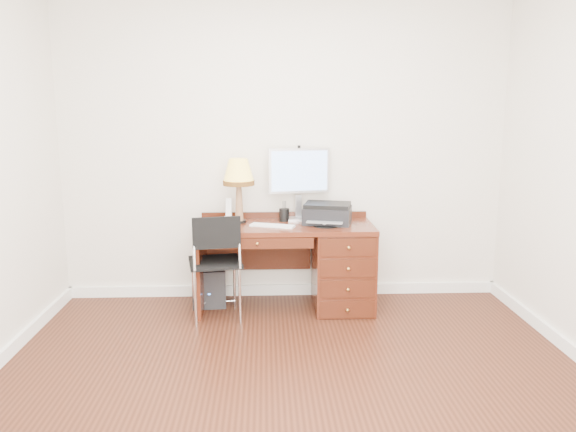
{
  "coord_description": "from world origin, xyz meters",
  "views": [
    {
      "loc": [
        -0.17,
        -3.31,
        1.74
      ],
      "look_at": [
        0.01,
        1.2,
        0.86
      ],
      "focal_mm": 35.0,
      "sensor_mm": 36.0,
      "label": 1
    }
  ],
  "objects_px": {
    "monitor": "(300,175)",
    "printer": "(327,213)",
    "leg_lamp": "(239,176)",
    "equipment_box": "(209,286)",
    "phone": "(229,215)",
    "chair": "(214,256)",
    "desk": "(322,262)"
  },
  "relations": [
    {
      "from": "chair",
      "to": "leg_lamp",
      "type": "bearing_deg",
      "value": 51.43
    },
    {
      "from": "monitor",
      "to": "equipment_box",
      "type": "bearing_deg",
      "value": 177.97
    },
    {
      "from": "desk",
      "to": "monitor",
      "type": "bearing_deg",
      "value": 129.77
    },
    {
      "from": "monitor",
      "to": "phone",
      "type": "bearing_deg",
      "value": 179.64
    },
    {
      "from": "phone",
      "to": "chair",
      "type": "bearing_deg",
      "value": -98.24
    },
    {
      "from": "phone",
      "to": "chair",
      "type": "relative_size",
      "value": 0.23
    },
    {
      "from": "printer",
      "to": "leg_lamp",
      "type": "height_order",
      "value": "leg_lamp"
    },
    {
      "from": "desk",
      "to": "equipment_box",
      "type": "distance_m",
      "value": 1.04
    },
    {
      "from": "equipment_box",
      "to": "chair",
      "type": "bearing_deg",
      "value": -82.47
    },
    {
      "from": "leg_lamp",
      "to": "equipment_box",
      "type": "relative_size",
      "value": 1.65
    },
    {
      "from": "phone",
      "to": "equipment_box",
      "type": "xyz_separation_m",
      "value": [
        -0.19,
        -0.01,
        -0.64
      ]
    },
    {
      "from": "phone",
      "to": "printer",
      "type": "bearing_deg",
      "value": 1.23
    },
    {
      "from": "monitor",
      "to": "printer",
      "type": "bearing_deg",
      "value": -52.22
    },
    {
      "from": "desk",
      "to": "leg_lamp",
      "type": "bearing_deg",
      "value": 173.58
    },
    {
      "from": "leg_lamp",
      "to": "equipment_box",
      "type": "distance_m",
      "value": 1.03
    },
    {
      "from": "printer",
      "to": "chair",
      "type": "xyz_separation_m",
      "value": [
        -0.96,
        -0.3,
        -0.29
      ]
    },
    {
      "from": "printer",
      "to": "leg_lamp",
      "type": "xyz_separation_m",
      "value": [
        -0.76,
        0.06,
        0.32
      ]
    },
    {
      "from": "chair",
      "to": "equipment_box",
      "type": "bearing_deg",
      "value": 93.6
    },
    {
      "from": "desk",
      "to": "chair",
      "type": "xyz_separation_m",
      "value": [
        -0.91,
        -0.27,
        0.13
      ]
    },
    {
      "from": "monitor",
      "to": "chair",
      "type": "height_order",
      "value": "monitor"
    },
    {
      "from": "desk",
      "to": "printer",
      "type": "height_order",
      "value": "printer"
    },
    {
      "from": "leg_lamp",
      "to": "phone",
      "type": "xyz_separation_m",
      "value": [
        -0.09,
        0.03,
        -0.35
      ]
    },
    {
      "from": "monitor",
      "to": "chair",
      "type": "relative_size",
      "value": 0.71
    },
    {
      "from": "phone",
      "to": "chair",
      "type": "distance_m",
      "value": 0.48
    },
    {
      "from": "leg_lamp",
      "to": "equipment_box",
      "type": "xyz_separation_m",
      "value": [
        -0.28,
        0.01,
        -0.99
      ]
    },
    {
      "from": "monitor",
      "to": "phone",
      "type": "relative_size",
      "value": 3.03
    },
    {
      "from": "desk",
      "to": "chair",
      "type": "relative_size",
      "value": 1.68
    },
    {
      "from": "leg_lamp",
      "to": "phone",
      "type": "distance_m",
      "value": 0.36
    },
    {
      "from": "printer",
      "to": "desk",
      "type": "bearing_deg",
      "value": -135.19
    },
    {
      "from": "printer",
      "to": "phone",
      "type": "bearing_deg",
      "value": -172.11
    },
    {
      "from": "leg_lamp",
      "to": "equipment_box",
      "type": "height_order",
      "value": "leg_lamp"
    },
    {
      "from": "leg_lamp",
      "to": "desk",
      "type": "bearing_deg",
      "value": -6.42
    }
  ]
}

